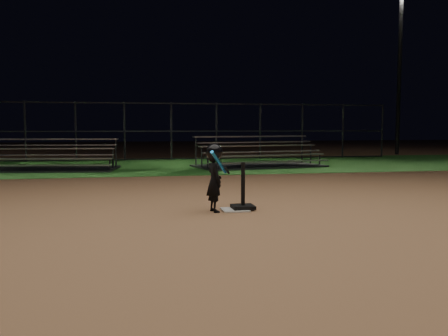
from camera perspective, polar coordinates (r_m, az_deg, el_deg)
ground at (r=8.27m, az=1.33°, el=-5.07°), size 80.00×80.00×0.00m
grass_strip at (r=18.10m, az=-5.46°, el=0.36°), size 60.00×8.00×0.01m
home_plate at (r=8.27m, az=1.33°, el=-4.99°), size 0.45×0.45×0.02m
batting_tee at (r=8.31m, az=2.27°, el=-3.82°), size 0.38×0.38×0.80m
child_batter at (r=8.06m, az=-1.15°, el=-0.92°), size 0.44×0.61×1.16m
bleacher_left at (r=16.87m, az=-19.89°, el=0.47°), size 4.48×2.64×1.04m
bleacher_right at (r=17.23m, az=4.20°, el=0.88°), size 4.84×2.99×1.11m
backstop_fence at (r=21.03m, az=-6.28°, el=4.37°), size 20.08×0.08×2.50m
light_pole_right at (r=26.94m, az=20.24°, el=12.10°), size 0.90×0.53×8.30m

